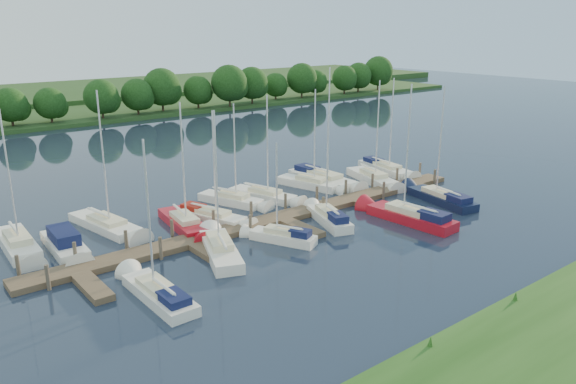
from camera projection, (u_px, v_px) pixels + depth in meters
ground at (349, 251)px, 38.71m from camera, size 260.00×260.00×0.00m
dock at (284, 220)px, 44.14m from camera, size 40.00×6.00×0.40m
mooring_pilings at (275, 212)px, 44.87m from camera, size 38.24×2.84×2.00m
far_shore at (39, 114)px, 95.02m from camera, size 180.00×30.00×0.60m
distant_hill at (4, 97)px, 113.70m from camera, size 220.00×40.00×1.40m
treeline at (76, 98)px, 85.33m from camera, size 146.98×9.56×8.15m
sailboat_n_0 at (19, 247)px, 38.73m from camera, size 2.13×7.95×10.32m
motorboat at (66, 246)px, 38.59m from camera, size 2.26×6.84×1.89m
sailboat_n_2 at (109, 226)px, 42.65m from camera, size 3.31×8.79×10.93m
sailboat_n_3 at (185, 225)px, 42.94m from camera, size 2.74×7.96×10.07m
sailboat_n_4 at (213, 217)px, 44.53m from camera, size 3.69×7.16×9.17m
sailboat_n_5 at (234, 201)px, 48.68m from camera, size 3.70×7.02×9.14m
sailboat_n_6 at (266, 196)px, 50.03m from camera, size 3.59×7.59×9.63m
sailboat_n_7 at (312, 185)px, 53.59m from camera, size 3.53×7.60×9.77m
sailboat_n_8 at (324, 180)px, 55.16m from camera, size 2.40×9.19×11.64m
sailboat_n_9 at (374, 180)px, 55.33m from camera, size 3.59×8.13×10.40m
sailboat_n_10 at (387, 169)px, 59.13m from camera, size 2.81×8.13×10.18m
sailboat_s_0 at (157, 293)px, 32.01m from camera, size 1.84×7.49×9.53m
sailboat_s_1 at (220, 250)px, 38.12m from camera, size 4.15×7.83×10.25m
sailboat_s_2 at (282, 238)px, 40.29m from camera, size 3.38×5.57×7.60m
sailboat_s_3 at (328, 218)px, 44.19m from camera, size 3.38×6.76×8.89m
sailboat_s_4 at (408, 217)px, 44.43m from camera, size 2.58×8.76×11.23m
sailboat_s_5 at (439, 198)px, 49.33m from camera, size 3.12×8.26×10.42m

